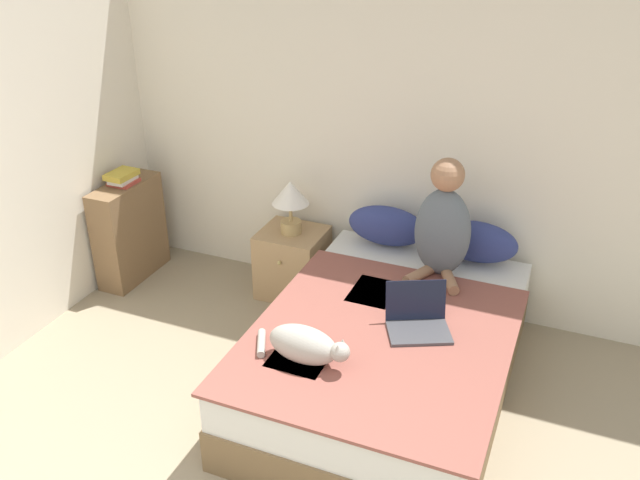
% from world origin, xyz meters
% --- Properties ---
extents(wall_back, '(5.07, 0.05, 2.55)m').
position_xyz_m(wall_back, '(0.00, 3.27, 1.27)').
color(wall_back, silver).
rests_on(wall_back, ground_plane).
extents(bed, '(1.42, 2.05, 0.52)m').
position_xyz_m(bed, '(0.39, 2.17, 0.26)').
color(bed, brown).
rests_on(bed, ground_plane).
extents(pillow_near, '(0.55, 0.23, 0.28)m').
position_xyz_m(pillow_near, '(0.08, 3.06, 0.66)').
color(pillow_near, navy).
rests_on(pillow_near, bed).
extents(pillow_far, '(0.55, 0.23, 0.28)m').
position_xyz_m(pillow_far, '(0.70, 3.06, 0.66)').
color(pillow_far, navy).
rests_on(pillow_far, bed).
extents(person_sitting, '(0.37, 0.36, 0.79)m').
position_xyz_m(person_sitting, '(0.52, 2.79, 0.87)').
color(person_sitting, slate).
rests_on(person_sitting, bed).
extents(cat_tabby, '(0.59, 0.24, 0.20)m').
position_xyz_m(cat_tabby, '(0.09, 1.62, 0.62)').
color(cat_tabby, '#A8A399').
rests_on(cat_tabby, bed).
extents(laptop_open, '(0.44, 0.41, 0.25)m').
position_xyz_m(laptop_open, '(0.56, 2.13, 0.57)').
color(laptop_open, '#424247').
rests_on(laptop_open, bed).
extents(nightstand, '(0.47, 0.45, 0.51)m').
position_xyz_m(nightstand, '(-0.62, 2.98, 0.26)').
color(nightstand, tan).
rests_on(nightstand, ground_plane).
extents(table_lamp, '(0.27, 0.27, 0.40)m').
position_xyz_m(table_lamp, '(-0.62, 2.97, 0.79)').
color(table_lamp, tan).
rests_on(table_lamp, nightstand).
extents(bookshelf, '(0.23, 0.63, 0.78)m').
position_xyz_m(bookshelf, '(-1.89, 2.73, 0.39)').
color(bookshelf, brown).
rests_on(bookshelf, ground_plane).
extents(book_stack_top, '(0.18, 0.24, 0.10)m').
position_xyz_m(book_stack_top, '(-1.89, 2.74, 0.83)').
color(book_stack_top, '#B24238').
rests_on(book_stack_top, bookshelf).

